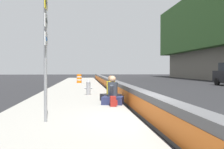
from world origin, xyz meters
TOP-DOWN VIEW (x-y plane):
  - ground_plane at (0.00, 0.00)m, footprint 160.00×160.00m
  - sidewalk_strip at (0.00, 2.65)m, footprint 80.00×4.40m
  - jersey_barrier at (0.00, 0.00)m, footprint 76.00×0.45m
  - route_sign_post at (-0.17, 3.11)m, footprint 0.44×0.09m
  - fire_hydrant at (7.63, 1.82)m, footprint 0.26×0.46m
  - seated_person_foreground at (3.38, 0.86)m, footprint 0.91×1.01m
  - seated_person_middle at (4.60, 0.82)m, footprint 0.92×1.01m
  - backpack at (2.73, 0.91)m, footprint 0.32×0.28m
  - construction_barrel at (21.45, 2.61)m, footprint 0.54×0.54m

SIDE VIEW (x-z plane):
  - ground_plane at x=0.00m, z-range 0.00..0.00m
  - sidewalk_strip at x=0.00m, z-range 0.00..0.14m
  - backpack at x=2.73m, z-range 0.13..0.53m
  - jersey_barrier at x=0.00m, z-range 0.00..0.85m
  - seated_person_middle at x=4.60m, z-range -0.08..1.10m
  - seated_person_foreground at x=3.38m, z-range -0.08..1.11m
  - fire_hydrant at x=7.63m, z-range 0.15..1.03m
  - construction_barrel at x=21.45m, z-range 0.14..1.09m
  - route_sign_post at x=-0.17m, z-range 0.43..4.03m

